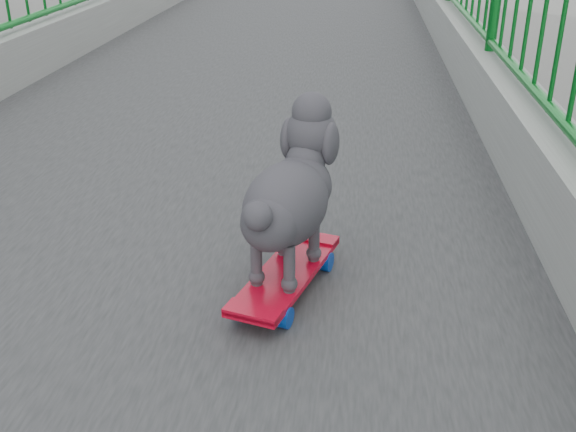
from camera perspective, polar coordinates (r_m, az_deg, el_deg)
The scene contains 2 objects.
skateboard at distance 1.94m, azimuth -0.15°, elevation -5.15°, with size 0.29×0.53×0.07m.
poodle at distance 1.85m, azimuth 0.17°, elevation 1.92°, with size 0.30×0.50×0.43m.
Camera 1 is at (0.70, 0.27, 8.03)m, focal length 42.00 mm.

